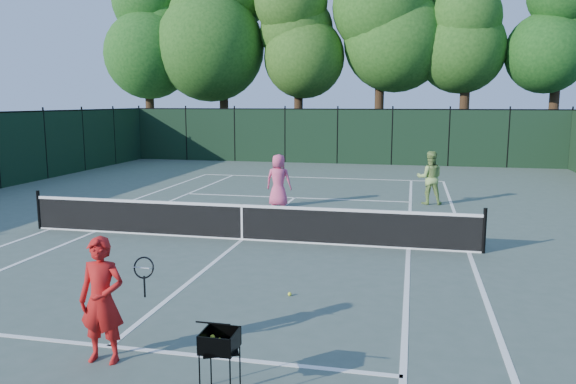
% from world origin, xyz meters
% --- Properties ---
extents(ground, '(90.00, 90.00, 0.00)m').
position_xyz_m(ground, '(0.00, 0.00, 0.00)').
color(ground, '#47564C').
rests_on(ground, ground).
extents(sideline_doubles_left, '(0.10, 23.77, 0.01)m').
position_xyz_m(sideline_doubles_left, '(-5.49, 0.00, 0.00)').
color(sideline_doubles_left, white).
rests_on(sideline_doubles_left, ground).
extents(sideline_doubles_right, '(0.10, 23.77, 0.01)m').
position_xyz_m(sideline_doubles_right, '(5.49, 0.00, 0.00)').
color(sideline_doubles_right, white).
rests_on(sideline_doubles_right, ground).
extents(sideline_singles_left, '(0.10, 23.77, 0.01)m').
position_xyz_m(sideline_singles_left, '(-4.12, 0.00, 0.00)').
color(sideline_singles_left, white).
rests_on(sideline_singles_left, ground).
extents(sideline_singles_right, '(0.10, 23.77, 0.01)m').
position_xyz_m(sideline_singles_right, '(4.12, 0.00, 0.00)').
color(sideline_singles_right, white).
rests_on(sideline_singles_right, ground).
extents(baseline_far, '(10.97, 0.10, 0.01)m').
position_xyz_m(baseline_far, '(0.00, 11.88, 0.00)').
color(baseline_far, white).
rests_on(baseline_far, ground).
extents(service_line_near, '(8.23, 0.10, 0.01)m').
position_xyz_m(service_line_near, '(0.00, -6.40, 0.00)').
color(service_line_near, white).
rests_on(service_line_near, ground).
extents(service_line_far, '(8.23, 0.10, 0.01)m').
position_xyz_m(service_line_far, '(0.00, 6.40, 0.00)').
color(service_line_far, white).
rests_on(service_line_far, ground).
extents(center_service_line, '(0.10, 12.80, 0.01)m').
position_xyz_m(center_service_line, '(0.00, 0.00, 0.00)').
color(center_service_line, white).
rests_on(center_service_line, ground).
extents(tennis_net, '(11.69, 0.09, 1.06)m').
position_xyz_m(tennis_net, '(0.00, 0.00, 0.48)').
color(tennis_net, black).
rests_on(tennis_net, ground).
extents(fence_far, '(24.00, 0.05, 3.00)m').
position_xyz_m(fence_far, '(0.00, 18.00, 1.50)').
color(fence_far, black).
rests_on(fence_far, ground).
extents(tree_0, '(6.40, 6.40, 13.14)m').
position_xyz_m(tree_0, '(-13.00, 21.50, 8.16)').
color(tree_0, black).
rests_on(tree_0, ground).
extents(tree_1, '(6.80, 6.80, 13.98)m').
position_xyz_m(tree_1, '(-8.00, 22.00, 8.69)').
color(tree_1, black).
rests_on(tree_1, ground).
extents(tree_2, '(6.00, 6.00, 12.40)m').
position_xyz_m(tree_2, '(-3.00, 21.80, 7.73)').
color(tree_2, black).
rests_on(tree_2, ground).
extents(tree_3, '(7.00, 7.00, 14.45)m').
position_xyz_m(tree_3, '(2.00, 22.30, 9.01)').
color(tree_3, black).
rests_on(tree_3, ground).
extents(tree_4, '(6.20, 6.20, 12.97)m').
position_xyz_m(tree_4, '(7.00, 21.60, 8.14)').
color(tree_4, black).
rests_on(tree_4, ground).
extents(tree_5, '(5.80, 5.80, 12.23)m').
position_xyz_m(tree_5, '(12.00, 22.10, 7.71)').
color(tree_5, black).
rests_on(tree_5, ground).
extents(coach, '(0.90, 0.65, 1.71)m').
position_xyz_m(coach, '(0.18, -6.81, 0.86)').
color(coach, '#B31514').
rests_on(coach, ground).
extents(player_pink, '(0.88, 0.60, 1.74)m').
position_xyz_m(player_pink, '(-0.18, 4.68, 0.87)').
color(player_pink, '#DD4E79').
rests_on(player_pink, ground).
extents(player_green, '(0.93, 0.76, 1.81)m').
position_xyz_m(player_green, '(4.73, 6.17, 0.90)').
color(player_green, '#8AB058').
rests_on(player_green, ground).
extents(ball_hopper, '(0.55, 0.55, 0.79)m').
position_xyz_m(ball_hopper, '(1.99, -7.30, 0.66)').
color(ball_hopper, black).
rests_on(ball_hopper, ground).
extents(loose_ball_midcourt, '(0.07, 0.07, 0.07)m').
position_xyz_m(loose_ball_midcourt, '(2.06, -3.78, 0.03)').
color(loose_ball_midcourt, '#D9EE30').
rests_on(loose_ball_midcourt, ground).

